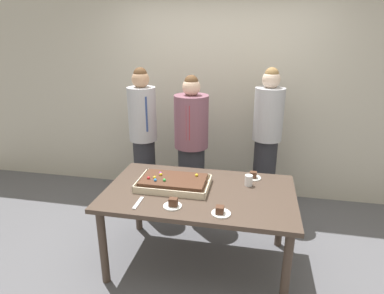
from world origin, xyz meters
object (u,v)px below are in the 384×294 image
Objects in this scene: plated_slice_far_left at (253,176)px; cake_server_utensil at (138,203)px; party_table at (199,199)px; plated_slice_near_left at (220,212)px; person_serving_front at (266,141)px; sheet_cake at (174,183)px; plated_slice_near_right at (173,204)px; drink_cup_nearest at (249,180)px; person_striped_tie_right at (144,139)px; person_green_shirt_behind at (191,147)px.

cake_server_utensil is (-0.91, -0.67, -0.02)m from plated_slice_far_left.
plated_slice_far_left is at bearing 38.10° from party_table.
party_table is 11.05× the size of plated_slice_near_left.
person_serving_front reaches higher than plated_slice_far_left.
sheet_cake is at bearing -155.43° from plated_slice_far_left.
plated_slice_near_right is at bearing -76.44° from sheet_cake.
plated_slice_near_right reaches higher than cake_server_utensil.
cake_server_utensil is at bearing -149.44° from drink_cup_nearest.
party_table is 11.05× the size of plated_slice_far_left.
person_serving_front is (0.12, 0.74, 0.12)m from plated_slice_far_left.
person_striped_tie_right is at bearing 150.66° from drink_cup_nearest.
plated_slice_near_left is at bearing 24.16° from person_serving_front.
person_green_shirt_behind is (-0.70, 0.50, 0.07)m from plated_slice_far_left.
person_serving_front is (1.03, 1.41, 0.14)m from cake_server_utensil.
person_serving_front is (0.16, 0.90, 0.10)m from drink_cup_nearest.
party_table is 0.56m from cake_server_utensil.
plated_slice_near_left is (0.23, -0.35, 0.11)m from party_table.
plated_slice_near_left is 0.09× the size of person_green_shirt_behind.
person_striped_tie_right reaches higher than person_green_shirt_behind.
party_table is 1.01× the size of person_green_shirt_behind.
sheet_cake reaches higher than plated_slice_near_right.
drink_cup_nearest reaches higher than plated_slice_near_left.
person_striped_tie_right is at bearing 118.85° from plated_slice_near_right.
cake_server_utensil is (-0.68, 0.03, -0.02)m from plated_slice_near_left.
person_striped_tie_right is at bearing -93.69° from person_green_shirt_behind.
plated_slice_far_left is at bearing 47.65° from plated_slice_near_right.
plated_slice_far_left is (0.61, 0.67, -0.00)m from plated_slice_near_right.
person_serving_front reaches higher than cake_server_utensil.
plated_slice_near_right is (-0.16, -0.32, 0.11)m from party_table.
plated_slice_near_right is 1.60m from person_serving_front.
plated_slice_near_right is at bearing -5.36° from person_striped_tie_right.
plated_slice_far_left is 1.50× the size of drink_cup_nearest.
party_table is at bearing 63.41° from plated_slice_near_right.
sheet_cake reaches higher than cake_server_utensil.
person_green_shirt_behind is at bearing 52.54° from person_striped_tie_right.
person_striped_tie_right reaches higher than cake_server_utensil.
person_green_shirt_behind reaches higher than plated_slice_far_left.
person_serving_front reaches higher than plated_slice_near_left.
person_green_shirt_behind is at bearing 80.33° from cake_server_utensil.
person_green_shirt_behind is at bearing 106.13° from party_table.
cake_server_utensil is 0.12× the size of person_green_shirt_behind.
plated_slice_near_left reaches higher than party_table.
plated_slice_near_right is at bearing -116.59° from party_table.
drink_cup_nearest reaches higher than plated_slice_near_right.
drink_cup_nearest is at bearing 26.44° from person_striped_tie_right.
person_green_shirt_behind reaches higher than cake_server_utensil.
party_table is at bearing 9.98° from person_serving_front.
person_striped_tie_right is at bearing 157.26° from plated_slice_far_left.
person_green_shirt_behind reaches higher than drink_cup_nearest.
drink_cup_nearest is 1.01m from cake_server_utensil.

